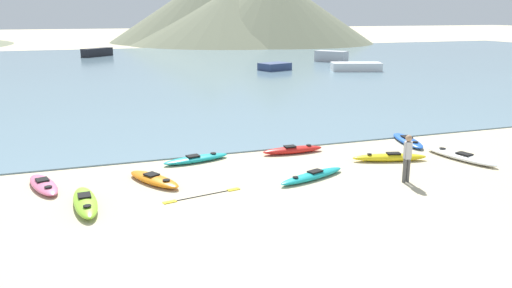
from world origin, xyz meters
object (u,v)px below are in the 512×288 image
(moored_boat_1, at_px, (275,66))
(kayak_on_sand_1, at_px, (389,157))
(kayak_on_sand_7, at_px, (408,140))
(moored_boat_3, at_px, (331,56))
(person_near_foreground, at_px, (407,155))
(kayak_on_sand_3, at_px, (293,150))
(kayak_on_sand_6, at_px, (461,156))
(kayak_on_sand_2, at_px, (44,185))
(loose_paddle, at_px, (203,195))
(moored_boat_2, at_px, (356,67))
(kayak_on_sand_4, at_px, (85,202))
(moored_boat_4, at_px, (97,52))
(kayak_on_sand_5, at_px, (154,179))
(kayak_on_sand_0, at_px, (312,176))
(kayak_on_sand_8, at_px, (196,159))

(moored_boat_1, bearing_deg, kayak_on_sand_1, -103.31)
(kayak_on_sand_7, distance_m, moored_boat_3, 40.46)
(person_near_foreground, height_order, moored_boat_3, person_near_foreground)
(kayak_on_sand_3, xyz_separation_m, kayak_on_sand_6, (6.27, -3.20, -0.02))
(kayak_on_sand_2, bearing_deg, loose_paddle, -27.18)
(moored_boat_1, distance_m, moored_boat_3, 12.15)
(kayak_on_sand_1, height_order, moored_boat_1, moored_boat_1)
(kayak_on_sand_6, bearing_deg, moored_boat_2, 67.25)
(kayak_on_sand_3, relative_size, kayak_on_sand_7, 0.94)
(kayak_on_sand_4, xyz_separation_m, person_near_foreground, (11.01, -1.31, 0.85))
(moored_boat_3, bearing_deg, loose_paddle, -122.63)
(person_near_foreground, distance_m, moored_boat_4, 60.67)
(kayak_on_sand_3, distance_m, kayak_on_sand_5, 6.60)
(kayak_on_sand_0, xyz_separation_m, moored_boat_2, (19.71, 30.61, 0.36))
(kayak_on_sand_1, relative_size, moored_boat_1, 0.88)
(kayak_on_sand_0, relative_size, moored_boat_1, 0.86)
(kayak_on_sand_1, bearing_deg, person_near_foreground, -111.57)
(kayak_on_sand_3, xyz_separation_m, moored_boat_1, (11.11, 30.57, 0.29))
(kayak_on_sand_2, height_order, kayak_on_sand_3, kayak_on_sand_3)
(kayak_on_sand_5, bearing_deg, kayak_on_sand_4, -145.66)
(person_near_foreground, bearing_deg, kayak_on_sand_8, 142.73)
(kayak_on_sand_8, height_order, loose_paddle, kayak_on_sand_8)
(kayak_on_sand_3, xyz_separation_m, moored_boat_4, (-6.08, 55.18, 0.48))
(kayak_on_sand_4, height_order, moored_boat_1, moored_boat_1)
(kayak_on_sand_3, bearing_deg, moored_boat_4, 96.29)
(kayak_on_sand_8, bearing_deg, moored_boat_2, 49.27)
(kayak_on_sand_3, distance_m, kayak_on_sand_7, 5.81)
(kayak_on_sand_6, bearing_deg, kayak_on_sand_3, 152.94)
(person_near_foreground, bearing_deg, loose_paddle, 171.87)
(person_near_foreground, distance_m, moored_boat_3, 46.16)
(kayak_on_sand_6, relative_size, moored_boat_2, 0.61)
(kayak_on_sand_0, relative_size, kayak_on_sand_5, 1.14)
(kayak_on_sand_7, height_order, moored_boat_2, moored_boat_2)
(kayak_on_sand_1, height_order, kayak_on_sand_2, kayak_on_sand_1)
(loose_paddle, bearing_deg, kayak_on_sand_8, 80.35)
(moored_boat_2, distance_m, moored_boat_3, 10.30)
(person_near_foreground, distance_m, loose_paddle, 7.42)
(moored_boat_1, relative_size, loose_paddle, 1.30)
(kayak_on_sand_4, xyz_separation_m, moored_boat_1, (19.79, 34.17, 0.28))
(kayak_on_sand_2, bearing_deg, kayak_on_sand_0, -13.37)
(kayak_on_sand_0, height_order, kayak_on_sand_7, kayak_on_sand_7)
(kayak_on_sand_2, bearing_deg, moored_boat_4, 86.00)
(kayak_on_sand_1, bearing_deg, kayak_on_sand_5, 177.28)
(kayak_on_sand_4, distance_m, kayak_on_sand_7, 14.88)
(kayak_on_sand_6, height_order, moored_boat_2, moored_boat_2)
(kayak_on_sand_3, bearing_deg, kayak_on_sand_0, -101.72)
(kayak_on_sand_3, height_order, loose_paddle, kayak_on_sand_3)
(person_near_foreground, bearing_deg, kayak_on_sand_7, 53.56)
(kayak_on_sand_1, xyz_separation_m, kayak_on_sand_5, (-9.61, 0.46, -0.02))
(kayak_on_sand_0, distance_m, kayak_on_sand_2, 9.57)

